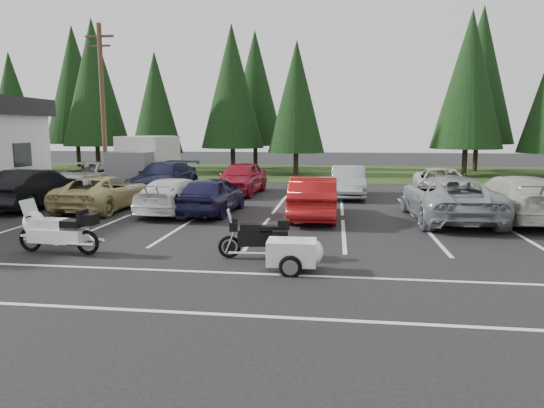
{
  "coord_description": "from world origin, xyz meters",
  "views": [
    {
      "loc": [
        2.92,
        -13.94,
        3.2
      ],
      "look_at": [
        1.14,
        -0.5,
        1.15
      ],
      "focal_mm": 32.0,
      "sensor_mm": 36.0,
      "label": 1
    }
  ],
  "objects": [
    {
      "name": "car_near_7",
      "position": [
        9.27,
        4.22,
        0.82
      ],
      "size": [
        2.62,
        5.79,
        1.65
      ],
      "primitive_type": "imported",
      "rotation": [
        0.0,
        0.0,
        3.2
      ],
      "color": "#BBB7AB",
      "rests_on": "ground"
    },
    {
      "name": "stall_markings",
      "position": [
        0.0,
        2.0,
        0.0
      ],
      "size": [
        32.0,
        16.0,
        0.01
      ],
      "primitive_type": "cube",
      "color": "silver",
      "rests_on": "ground"
    },
    {
      "name": "car_far_3",
      "position": [
        3.53,
        9.85,
        0.75
      ],
      "size": [
        1.61,
        4.54,
        1.49
      ],
      "primitive_type": "imported",
      "rotation": [
        0.0,
        0.0,
        -0.01
      ],
      "color": "gray",
      "rests_on": "ground"
    },
    {
      "name": "car_near_2",
      "position": [
        -6.49,
        4.66,
        0.71
      ],
      "size": [
        2.49,
        5.15,
        1.41
      ],
      "primitive_type": "imported",
      "rotation": [
        0.0,
        0.0,
        3.11
      ],
      "color": "tan",
      "rests_on": "ground"
    },
    {
      "name": "conifer_3",
      "position": [
        -10.5,
        21.4,
        5.27
      ],
      "size": [
        3.87,
        3.87,
        9.02
      ],
      "color": "#332316",
      "rests_on": "ground"
    },
    {
      "name": "grass_strip",
      "position": [
        0.0,
        24.0,
        0.01
      ],
      "size": [
        80.0,
        16.0,
        0.01
      ],
      "primitive_type": "cube",
      "color": "#213711",
      "rests_on": "ground"
    },
    {
      "name": "conifer_1",
      "position": [
        -22.0,
        21.2,
        5.39
      ],
      "size": [
        3.96,
        3.96,
        9.22
      ],
      "color": "#332316",
      "rests_on": "ground"
    },
    {
      "name": "utility_pole",
      "position": [
        -10.0,
        12.0,
        4.7
      ],
      "size": [
        1.6,
        0.26,
        9.0
      ],
      "color": "#473321",
      "rests_on": "ground"
    },
    {
      "name": "car_far_4",
      "position": [
        7.9,
        9.82,
        0.72
      ],
      "size": [
        2.91,
        5.43,
        1.45
      ],
      "primitive_type": "imported",
      "rotation": [
        0.0,
        0.0,
        -0.1
      ],
      "color": "beige",
      "rests_on": "ground"
    },
    {
      "name": "touring_motorcycle",
      "position": [
        -4.3,
        -2.32,
        0.72
      ],
      "size": [
        2.65,
        1.0,
        1.44
      ],
      "primitive_type": null,
      "rotation": [
        0.0,
        0.0,
        -0.08
      ],
      "color": "white",
      "rests_on": "ground"
    },
    {
      "name": "car_far_0",
      "position": [
        -10.16,
        10.24,
        0.79
      ],
      "size": [
        2.82,
        5.75,
        1.57
      ],
      "primitive_type": "imported",
      "rotation": [
        0.0,
        0.0,
        -0.04
      ],
      "color": "silver",
      "rests_on": "ground"
    },
    {
      "name": "car_near_6",
      "position": [
        6.95,
        3.97,
        0.81
      ],
      "size": [
        2.86,
        5.93,
        1.63
      ],
      "primitive_type": "imported",
      "rotation": [
        0.0,
        0.0,
        3.17
      ],
      "color": "gray",
      "rests_on": "ground"
    },
    {
      "name": "conifer_4",
      "position": [
        -5.0,
        22.9,
        6.53
      ],
      "size": [
        4.8,
        4.8,
        11.17
      ],
      "color": "#332316",
      "rests_on": "ground"
    },
    {
      "name": "conifer_back_c",
      "position": [
        14.0,
        26.8,
        7.49
      ],
      "size": [
        5.5,
        5.5,
        12.81
      ],
      "color": "#332316",
      "rests_on": "ground"
    },
    {
      "name": "car_near_3",
      "position": [
        -3.26,
        4.26,
        0.69
      ],
      "size": [
        2.35,
        4.92,
        1.38
      ],
      "primitive_type": "imported",
      "rotation": [
        0.0,
        0.0,
        3.05
      ],
      "color": "white",
      "rests_on": "ground"
    },
    {
      "name": "conifer_2",
      "position": [
        -16.0,
        22.8,
        6.95
      ],
      "size": [
        5.1,
        5.1,
        11.89
      ],
      "color": "#332316",
      "rests_on": "ground"
    },
    {
      "name": "conifer_back_b",
      "position": [
        -4.0,
        27.5,
        6.77
      ],
      "size": [
        4.97,
        4.97,
        11.58
      ],
      "color": "#332316",
      "rests_on": "ground"
    },
    {
      "name": "car_near_5",
      "position": [
        2.13,
        3.79,
        0.78
      ],
      "size": [
        1.71,
        4.75,
        1.56
      ],
      "primitive_type": "imported",
      "rotation": [
        0.0,
        0.0,
        3.15
      ],
      "color": "maroon",
      "rests_on": "ground"
    },
    {
      "name": "cargo_trailer",
      "position": [
        1.95,
        -3.18,
        0.37
      ],
      "size": [
        1.64,
        0.95,
        0.75
      ],
      "primitive_type": null,
      "rotation": [
        0.0,
        0.0,
        0.02
      ],
      "color": "white",
      "rests_on": "ground"
    },
    {
      "name": "conifer_5",
      "position": [
        0.0,
        21.6,
        5.63
      ],
      "size": [
        4.14,
        4.14,
        9.63
      ],
      "color": "#332316",
      "rests_on": "ground"
    },
    {
      "name": "car_far_2",
      "position": [
        -1.89,
        10.31,
        0.82
      ],
      "size": [
        2.34,
        4.96,
        1.64
      ],
      "primitive_type": "imported",
      "rotation": [
        0.0,
        0.0,
        -0.08
      ],
      "color": "maroon",
      "rests_on": "ground"
    },
    {
      "name": "conifer_6",
      "position": [
        12.0,
        22.1,
        6.71
      ],
      "size": [
        4.93,
        4.93,
        11.48
      ],
      "color": "#332316",
      "rests_on": "ground"
    },
    {
      "name": "car_far_1",
      "position": [
        -5.97,
        10.19,
        0.8
      ],
      "size": [
        2.73,
        5.67,
        1.59
      ],
      "primitive_type": "imported",
      "rotation": [
        0.0,
        0.0,
        -0.09
      ],
      "color": "#171A3B",
      "rests_on": "ground"
    },
    {
      "name": "lake_water",
      "position": [
        4.0,
        55.0,
        0.0
      ],
      "size": [
        70.0,
        50.0,
        0.02
      ],
      "primitive_type": "cube",
      "color": "gray",
      "rests_on": "ground"
    },
    {
      "name": "ground",
      "position": [
        0.0,
        0.0,
        0.0
      ],
      "size": [
        120.0,
        120.0,
        0.0
      ],
      "primitive_type": "plane",
      "color": "black",
      "rests_on": "ground"
    },
    {
      "name": "adventure_motorcycle",
      "position": [
        0.93,
        -2.11,
        0.64
      ],
      "size": [
        2.18,
        1.05,
        1.27
      ],
      "primitive_type": null,
      "rotation": [
        0.0,
        0.0,
        0.16
      ],
      "color": "black",
      "rests_on": "ground"
    },
    {
      "name": "car_near_1",
      "position": [
        -9.56,
        4.66,
        0.82
      ],
      "size": [
        1.77,
        4.98,
        1.64
      ],
      "primitive_type": "imported",
      "rotation": [
        0.0,
        0.0,
        3.13
      ],
      "color": "black",
      "rests_on": "ground"
    },
    {
      "name": "conifer_back_a",
      "position": [
        -20.0,
        27.0,
        7.19
      ],
      "size": [
        5.28,
        5.28,
        12.3
      ],
      "color": "#332316",
      "rests_on": "ground"
    },
    {
      "name": "box_truck",
      "position": [
        -8.0,
        12.5,
        1.45
      ],
      "size": [
        2.4,
        5.6,
        2.9
      ],
      "primitive_type": null,
      "color": "silver",
      "rests_on": "ground"
    },
    {
      "name": "car_near_4",
      "position": [
        -1.85,
        4.25,
        0.75
      ],
      "size": [
        2.08,
        4.5,
        1.49
      ],
      "primitive_type": "imported",
      "rotation": [
        0.0,
        0.0,
        3.07
      ],
      "color": "#19183C",
      "rests_on": "ground"
    }
  ]
}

